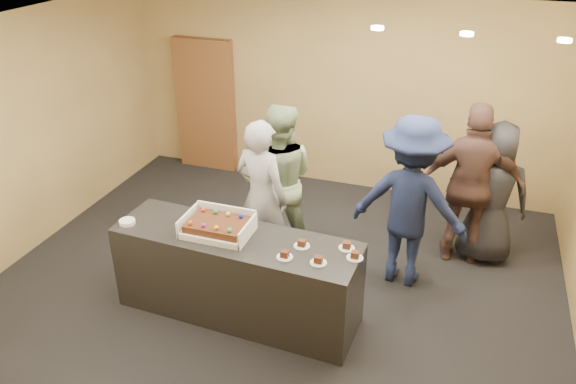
{
  "coord_description": "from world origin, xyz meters",
  "views": [
    {
      "loc": [
        1.73,
        -4.8,
        3.73
      ],
      "look_at": [
        0.09,
        0.0,
        1.08
      ],
      "focal_mm": 35.0,
      "sensor_mm": 36.0,
      "label": 1
    }
  ],
  "objects_px": {
    "sheet_cake": "(217,225)",
    "person_navy_man": "(410,203)",
    "person_sage_man": "(278,180)",
    "person_brown_extra": "(471,186)",
    "cake_box": "(219,228)",
    "person_server_grey": "(262,197)",
    "serving_counter": "(237,275)",
    "person_dark_suit": "(492,194)",
    "plate_stack": "(127,222)",
    "storage_cabinet": "(206,105)"
  },
  "relations": [
    {
      "from": "cake_box",
      "to": "person_sage_man",
      "type": "height_order",
      "value": "person_sage_man"
    },
    {
      "from": "sheet_cake",
      "to": "person_navy_man",
      "type": "height_order",
      "value": "person_navy_man"
    },
    {
      "from": "plate_stack",
      "to": "person_server_grey",
      "type": "height_order",
      "value": "person_server_grey"
    },
    {
      "from": "storage_cabinet",
      "to": "cake_box",
      "type": "bearing_deg",
      "value": -61.74
    },
    {
      "from": "sheet_cake",
      "to": "person_dark_suit",
      "type": "xyz_separation_m",
      "value": [
        2.47,
        1.85,
        -0.17
      ]
    },
    {
      "from": "person_sage_man",
      "to": "serving_counter",
      "type": "bearing_deg",
      "value": 73.72
    },
    {
      "from": "person_navy_man",
      "to": "person_dark_suit",
      "type": "relative_size",
      "value": 1.14
    },
    {
      "from": "cake_box",
      "to": "person_server_grey",
      "type": "relative_size",
      "value": 0.37
    },
    {
      "from": "storage_cabinet",
      "to": "person_navy_man",
      "type": "bearing_deg",
      "value": -30.86
    },
    {
      "from": "person_brown_extra",
      "to": "person_server_grey",
      "type": "bearing_deg",
      "value": 16.67
    },
    {
      "from": "plate_stack",
      "to": "person_server_grey",
      "type": "xyz_separation_m",
      "value": [
        1.03,
        0.99,
        -0.04
      ]
    },
    {
      "from": "serving_counter",
      "to": "person_brown_extra",
      "type": "bearing_deg",
      "value": 42.92
    },
    {
      "from": "serving_counter",
      "to": "sheet_cake",
      "type": "relative_size",
      "value": 4.37
    },
    {
      "from": "serving_counter",
      "to": "cake_box",
      "type": "xyz_separation_m",
      "value": [
        -0.18,
        0.02,
        0.49
      ]
    },
    {
      "from": "person_server_grey",
      "to": "person_dark_suit",
      "type": "xyz_separation_m",
      "value": [
        2.36,
        0.99,
        -0.05
      ]
    },
    {
      "from": "plate_stack",
      "to": "person_brown_extra",
      "type": "relative_size",
      "value": 0.08
    },
    {
      "from": "cake_box",
      "to": "sheet_cake",
      "type": "xyz_separation_m",
      "value": [
        -0.0,
        -0.02,
        0.05
      ]
    },
    {
      "from": "cake_box",
      "to": "sheet_cake",
      "type": "distance_m",
      "value": 0.06
    },
    {
      "from": "sheet_cake",
      "to": "person_sage_man",
      "type": "bearing_deg",
      "value": 82.59
    },
    {
      "from": "cake_box",
      "to": "person_navy_man",
      "type": "xyz_separation_m",
      "value": [
        1.66,
        1.1,
        -0.0
      ]
    },
    {
      "from": "person_server_grey",
      "to": "person_dark_suit",
      "type": "relative_size",
      "value": 1.06
    },
    {
      "from": "person_server_grey",
      "to": "sheet_cake",
      "type": "bearing_deg",
      "value": 97.06
    },
    {
      "from": "cake_box",
      "to": "plate_stack",
      "type": "relative_size",
      "value": 4.11
    },
    {
      "from": "plate_stack",
      "to": "person_brown_extra",
      "type": "bearing_deg",
      "value": 30.48
    },
    {
      "from": "person_server_grey",
      "to": "person_dark_suit",
      "type": "distance_m",
      "value": 2.56
    },
    {
      "from": "storage_cabinet",
      "to": "person_navy_man",
      "type": "height_order",
      "value": "storage_cabinet"
    },
    {
      "from": "plate_stack",
      "to": "person_brown_extra",
      "type": "height_order",
      "value": "person_brown_extra"
    },
    {
      "from": "plate_stack",
      "to": "person_navy_man",
      "type": "relative_size",
      "value": 0.08
    },
    {
      "from": "serving_counter",
      "to": "person_navy_man",
      "type": "distance_m",
      "value": 1.92
    },
    {
      "from": "person_sage_man",
      "to": "person_brown_extra",
      "type": "bearing_deg",
      "value": 176.02
    },
    {
      "from": "person_navy_man",
      "to": "storage_cabinet",
      "type": "bearing_deg",
      "value": -24.52
    },
    {
      "from": "serving_counter",
      "to": "plate_stack",
      "type": "xyz_separation_m",
      "value": [
        -1.1,
        -0.12,
        0.47
      ]
    },
    {
      "from": "person_navy_man",
      "to": "person_brown_extra",
      "type": "bearing_deg",
      "value": -127.43
    },
    {
      "from": "storage_cabinet",
      "to": "person_sage_man",
      "type": "height_order",
      "value": "storage_cabinet"
    },
    {
      "from": "person_navy_man",
      "to": "serving_counter",
      "type": "bearing_deg",
      "value": 43.7
    },
    {
      "from": "storage_cabinet",
      "to": "person_brown_extra",
      "type": "bearing_deg",
      "value": -19.39
    },
    {
      "from": "serving_counter",
      "to": "person_sage_man",
      "type": "bearing_deg",
      "value": 93.61
    },
    {
      "from": "serving_counter",
      "to": "person_sage_man",
      "type": "relative_size",
      "value": 1.33
    },
    {
      "from": "serving_counter",
      "to": "person_server_grey",
      "type": "relative_size",
      "value": 1.37
    },
    {
      "from": "person_server_grey",
      "to": "person_brown_extra",
      "type": "distance_m",
      "value": 2.3
    },
    {
      "from": "person_server_grey",
      "to": "person_navy_man",
      "type": "bearing_deg",
      "value": -155.84
    },
    {
      "from": "plate_stack",
      "to": "cake_box",
      "type": "bearing_deg",
      "value": 9.08
    },
    {
      "from": "storage_cabinet",
      "to": "person_navy_man",
      "type": "distance_m",
      "value": 3.87
    },
    {
      "from": "person_sage_man",
      "to": "storage_cabinet",
      "type": "bearing_deg",
      "value": -62.67
    },
    {
      "from": "serving_counter",
      "to": "person_dark_suit",
      "type": "relative_size",
      "value": 1.45
    },
    {
      "from": "serving_counter",
      "to": "cake_box",
      "type": "relative_size",
      "value": 3.72
    },
    {
      "from": "cake_box",
      "to": "person_sage_man",
      "type": "xyz_separation_m",
      "value": [
        0.16,
        1.23,
        -0.04
      ]
    },
    {
      "from": "plate_stack",
      "to": "person_brown_extra",
      "type": "distance_m",
      "value": 3.67
    },
    {
      "from": "serving_counter",
      "to": "storage_cabinet",
      "type": "relative_size",
      "value": 1.21
    },
    {
      "from": "cake_box",
      "to": "person_brown_extra",
      "type": "distance_m",
      "value": 2.82
    }
  ]
}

